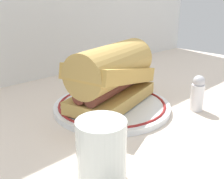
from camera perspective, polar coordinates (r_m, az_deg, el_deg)
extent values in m
plane|color=beige|center=(0.57, -2.03, -4.64)|extent=(1.50, 1.50, 0.00)
cylinder|color=white|center=(0.57, 0.00, -3.69)|extent=(0.25, 0.25, 0.01)
torus|color=maroon|center=(0.57, 0.00, -3.13)|extent=(0.23, 0.23, 0.01)
cube|color=tan|center=(0.56, 0.00, -1.63)|extent=(0.23, 0.15, 0.03)
cylinder|color=brown|center=(0.55, 1.22, 0.64)|extent=(0.20, 0.07, 0.03)
cylinder|color=brown|center=(0.56, -1.19, 1.11)|extent=(0.20, 0.07, 0.03)
cube|color=tan|center=(0.55, 0.00, 3.67)|extent=(0.23, 0.15, 0.07)
cylinder|color=tan|center=(0.54, 0.00, 5.20)|extent=(0.22, 0.14, 0.09)
cylinder|color=silver|center=(0.34, -2.29, -13.49)|extent=(0.06, 0.06, 0.09)
cylinder|color=gold|center=(0.36, -2.23, -17.13)|extent=(0.06, 0.06, 0.03)
cylinder|color=white|center=(0.59, 18.04, -1.68)|extent=(0.03, 0.03, 0.06)
sphere|color=silver|center=(0.57, 18.41, 1.71)|extent=(0.03, 0.03, 0.03)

